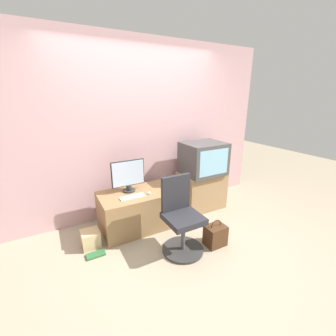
# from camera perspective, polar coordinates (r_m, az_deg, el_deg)

# --- Properties ---
(ground_plane) EXTENTS (12.00, 12.00, 0.00)m
(ground_plane) POSITION_cam_1_polar(r_m,az_deg,el_deg) (2.88, 4.61, -20.94)
(ground_plane) COLOR tan
(wall_back) EXTENTS (4.40, 0.05, 2.60)m
(wall_back) POSITION_cam_1_polar(r_m,az_deg,el_deg) (3.46, -7.08, 9.44)
(wall_back) COLOR #CC9EA3
(wall_back) RESTS_ON ground_plane
(desk) EXTENTS (1.04, 0.61, 0.53)m
(desk) POSITION_cam_1_polar(r_m,az_deg,el_deg) (3.26, -7.58, -10.39)
(desk) COLOR #937047
(desk) RESTS_ON ground_plane
(side_stand) EXTENTS (0.71, 0.50, 0.60)m
(side_stand) POSITION_cam_1_polar(r_m,az_deg,el_deg) (3.80, 8.39, -5.50)
(side_stand) COLOR #A37F56
(side_stand) RESTS_ON ground_plane
(main_monitor) EXTENTS (0.47, 0.17, 0.45)m
(main_monitor) POSITION_cam_1_polar(r_m,az_deg,el_deg) (3.12, -10.07, -1.91)
(main_monitor) COLOR #2D2D2D
(main_monitor) RESTS_ON desk
(keyboard) EXTENTS (0.33, 0.11, 0.01)m
(keyboard) POSITION_cam_1_polar(r_m,az_deg,el_deg) (3.01, -9.06, -7.23)
(keyboard) COLOR white
(keyboard) RESTS_ON desk
(mouse) EXTENTS (0.05, 0.03, 0.03)m
(mouse) POSITION_cam_1_polar(r_m,az_deg,el_deg) (3.07, -4.80, -6.33)
(mouse) COLOR silver
(mouse) RESTS_ON desk
(crt_tv) EXTENTS (0.64, 0.54, 0.50)m
(crt_tv) POSITION_cam_1_polar(r_m,az_deg,el_deg) (3.59, 8.96, 2.43)
(crt_tv) COLOR #474747
(crt_tv) RESTS_ON side_stand
(office_chair) EXTENTS (0.50, 0.50, 0.92)m
(office_chair) POSITION_cam_1_polar(r_m,az_deg,el_deg) (2.74, 3.27, -13.05)
(office_chair) COLOR #333333
(office_chair) RESTS_ON ground_plane
(cardboard_box_lower) EXTENTS (0.22, 0.22, 0.21)m
(cardboard_box_lower) POSITION_cam_1_polar(r_m,az_deg,el_deg) (3.08, -19.04, -16.64)
(cardboard_box_lower) COLOR #D1B27F
(cardboard_box_lower) RESTS_ON ground_plane
(handbag) EXTENTS (0.25, 0.19, 0.35)m
(handbag) POSITION_cam_1_polar(r_m,az_deg,el_deg) (3.00, 11.94, -16.36)
(handbag) COLOR #4C2D19
(handbag) RESTS_ON ground_plane
(book) EXTENTS (0.22, 0.11, 0.02)m
(book) POSITION_cam_1_polar(r_m,az_deg,el_deg) (2.97, -17.85, -20.20)
(book) COLOR #2D6638
(book) RESTS_ON ground_plane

